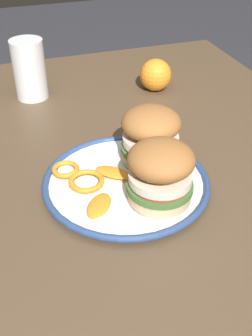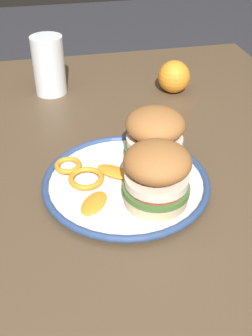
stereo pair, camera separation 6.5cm
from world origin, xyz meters
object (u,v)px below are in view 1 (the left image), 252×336
sandwich_half_left (151,134)px  drinking_glass (30,73)px  whole_orange (156,75)px  dining_table (143,246)px  dinner_plate (126,182)px  sandwich_half_right (161,173)px

sandwich_half_left → drinking_glass: size_ratio=0.91×
sandwich_half_left → whole_orange: bearing=-23.5°
sandwich_half_left → drinking_glass: drinking_glass is taller
dining_table → dinner_plate: 0.11m
dinner_plate → sandwich_half_left: 0.10m
dining_table → sandwich_half_right: size_ratio=11.75×
dinner_plate → sandwich_half_left: bearing=-54.2°
drinking_glass → whole_orange: drinking_glass is taller
sandwich_half_left → sandwich_half_right: same height
dinner_plate → drinking_glass: 0.42m
sandwich_half_left → sandwich_half_right: (-0.11, 0.03, 0.00)m
dining_table → dinner_plate: dinner_plate is taller
drinking_glass → dinner_plate: bearing=-165.9°
sandwich_half_right → whole_orange: (0.41, -0.16, -0.03)m
dinner_plate → whole_orange: whole_orange is taller
dining_table → whole_orange: size_ratio=17.99×
dinner_plate → drinking_glass: size_ratio=2.09×
dining_table → sandwich_half_left: bearing=-25.3°
sandwich_half_right → dining_table: bearing=84.8°
sandwich_half_left → sandwich_half_right: 0.11m
dinner_plate → sandwich_half_right: sandwich_half_right is taller
dinner_plate → dining_table: bearing=-171.4°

